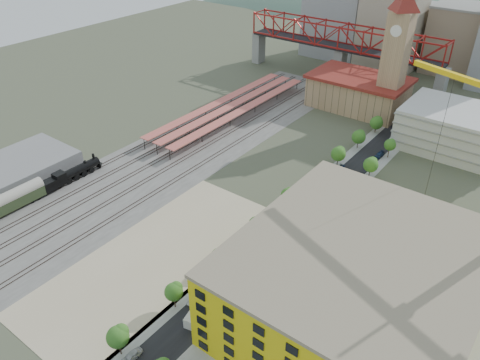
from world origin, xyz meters
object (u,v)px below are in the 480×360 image
Objects in this scene: construction_building at (357,286)px; site_trailer_d at (282,233)px; locomotive at (70,175)px; site_trailer_c at (268,246)px; site_trailer_a at (199,310)px; site_trailer_b at (246,266)px; clock_tower at (398,44)px; car_0 at (132,356)px; coach at (10,201)px.

site_trailer_d is at bearing 152.12° from construction_building.
locomotive is 2.37× the size of site_trailer_c.
site_trailer_c reaches higher than site_trailer_a.
site_trailer_b is 15.50m from site_trailer_d.
construction_building is 2.13× the size of locomotive.
site_trailer_c is at bearing -85.07° from clock_tower.
construction_building reaches higher than car_0.
site_trailer_a is (66.00, 3.49, -2.07)m from coach.
site_trailer_a is at bearing -75.75° from site_trailer_c.
site_trailer_c is (0.00, 25.70, 0.14)m from site_trailer_a.
site_trailer_b is (66.00, 0.81, -0.84)m from locomotive.
site_trailer_a is 1.98× the size of car_0.
site_trailer_a is 16.27m from car_0.
site_trailer_d is at bearing 13.88° from locomotive.
car_0 is at bearing -102.50° from site_trailer_d.
site_trailer_c is (66.00, 29.19, -1.94)m from coach.
site_trailer_d is (-26.00, 13.75, -8.23)m from construction_building.
coach reaches higher than site_trailer_a.
car_0 is at bearing -11.22° from coach.
site_trailer_a reaches higher than site_trailer_d.
site_trailer_b reaches higher than car_0.
coach is 1.98× the size of site_trailer_c.
site_trailer_c is at bearing 89.57° from car_0.
site_trailer_c is at bearing 23.86° from coach.
site_trailer_c reaches higher than site_trailer_d.
clock_tower is 120.76m from locomotive.
coach reaches higher than site_trailer_d.
site_trailer_b is at bearing -85.50° from clock_tower.
car_0 is at bearing -79.87° from site_trailer_c.
coach is at bearing -141.90° from site_trailer_c.
site_trailer_b is 8.96m from site_trailer_c.
construction_building is 45.87m from car_0.
car_0 is at bearing -98.08° from site_trailer_b.
site_trailer_b is at bearing -176.15° from construction_building.
clock_tower is at bearing 91.66° from site_trailer_b.
site_trailer_a is at bearing -92.84° from site_trailer_b.
site_trailer_b is 1.16× the size of site_trailer_d.
locomotive is 67.99m from site_trailer_d.
construction_building is at bearing 53.61° from car_0.
locomotive is at bearing 153.47° from site_trailer_a.
site_trailer_b reaches higher than site_trailer_a.
coach is at bearing 172.47° from car_0.
car_0 is at bearing -87.87° from clock_tower.
construction_building reaches higher than locomotive.
site_trailer_b is at bearing 77.04° from site_trailer_a.
construction_building is at bearing -71.22° from clock_tower.
car_0 is at bearing -26.86° from locomotive.
clock_tower is 5.18× the size of site_trailer_c.
clock_tower is 5.16× the size of site_trailer_b.
site_trailer_c is (0.00, 8.96, -0.01)m from site_trailer_b.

